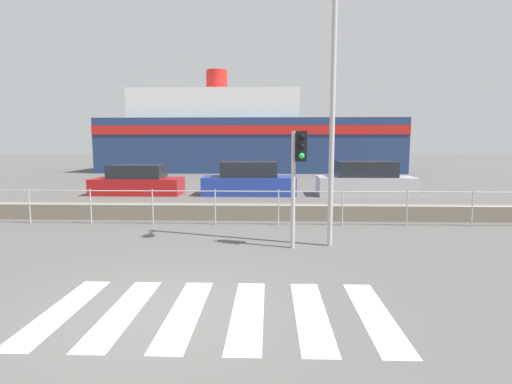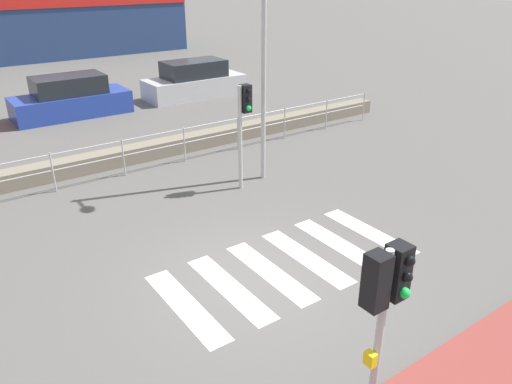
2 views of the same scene
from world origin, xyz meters
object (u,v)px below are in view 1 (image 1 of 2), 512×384
(traffic_light_far, at_px, (298,163))
(parked_car_red, at_px, (138,182))
(streetlamp, at_px, (334,66))
(parked_car_blue, at_px, (249,181))
(ferry_boat, at_px, (244,137))
(parked_car_silver, at_px, (365,181))

(traffic_light_far, bearing_deg, parked_car_red, 125.92)
(parked_car_red, bearing_deg, streetlamp, -50.79)
(streetlamp, height_order, parked_car_red, streetlamp)
(streetlamp, relative_size, parked_car_blue, 1.57)
(traffic_light_far, relative_size, parked_car_blue, 0.62)
(traffic_light_far, distance_m, ferry_boat, 26.07)
(streetlamp, bearing_deg, parked_car_red, 129.21)
(traffic_light_far, height_order, parked_car_blue, traffic_light_far)
(parked_car_silver, bearing_deg, parked_car_red, -180.00)
(traffic_light_far, distance_m, parked_car_red, 11.79)
(streetlamp, relative_size, parked_car_silver, 1.54)
(ferry_boat, distance_m, parked_car_blue, 16.61)
(parked_car_blue, bearing_deg, ferry_boat, 94.38)
(parked_car_red, distance_m, parked_car_blue, 5.28)
(parked_car_blue, bearing_deg, streetlamp, -75.83)
(parked_car_red, bearing_deg, parked_car_silver, 0.00)
(traffic_light_far, bearing_deg, parked_car_blue, 99.52)
(ferry_boat, bearing_deg, parked_car_blue, -85.62)
(parked_car_silver, bearing_deg, parked_car_blue, -180.00)
(parked_car_red, bearing_deg, traffic_light_far, -54.08)
(parked_car_silver, bearing_deg, ferry_boat, 112.00)
(parked_car_blue, bearing_deg, parked_car_silver, 0.00)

